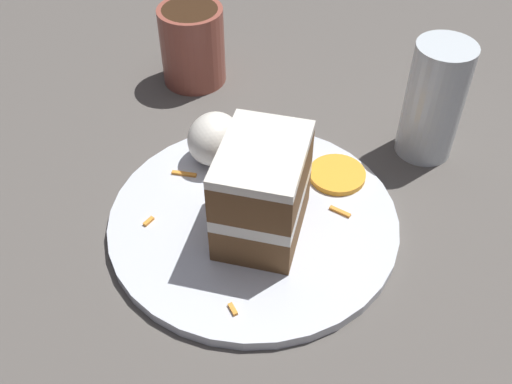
{
  "coord_description": "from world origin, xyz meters",
  "views": [
    {
      "loc": [
        0.33,
        0.17,
        0.46
      ],
      "look_at": [
        -0.02,
        0.0,
        0.07
      ],
      "focal_mm": 42.0,
      "sensor_mm": 36.0,
      "label": 1
    }
  ],
  "objects_px": {
    "cake_slice": "(262,191)",
    "drinking_glass": "(432,108)",
    "orange_garnish": "(337,174)",
    "coffee_mug": "(192,43)",
    "cream_dollop": "(214,139)",
    "plate": "(256,221)"
  },
  "relations": [
    {
      "from": "orange_garnish",
      "to": "drinking_glass",
      "type": "distance_m",
      "value": 0.12
    },
    {
      "from": "cream_dollop",
      "to": "drinking_glass",
      "type": "xyz_separation_m",
      "value": [
        -0.12,
        0.19,
        0.02
      ]
    },
    {
      "from": "plate",
      "to": "orange_garnish",
      "type": "relative_size",
      "value": 4.79
    },
    {
      "from": "cream_dollop",
      "to": "coffee_mug",
      "type": "distance_m",
      "value": 0.17
    },
    {
      "from": "orange_garnish",
      "to": "coffee_mug",
      "type": "height_order",
      "value": "coffee_mug"
    },
    {
      "from": "cake_slice",
      "to": "orange_garnish",
      "type": "height_order",
      "value": "cake_slice"
    },
    {
      "from": "cake_slice",
      "to": "drinking_glass",
      "type": "height_order",
      "value": "drinking_glass"
    },
    {
      "from": "cake_slice",
      "to": "drinking_glass",
      "type": "distance_m",
      "value": 0.22
    },
    {
      "from": "coffee_mug",
      "to": "cake_slice",
      "type": "bearing_deg",
      "value": 42.92
    },
    {
      "from": "drinking_glass",
      "to": "coffee_mug",
      "type": "height_order",
      "value": "drinking_glass"
    },
    {
      "from": "cake_slice",
      "to": "orange_garnish",
      "type": "relative_size",
      "value": 1.9
    },
    {
      "from": "plate",
      "to": "cake_slice",
      "type": "distance_m",
      "value": 0.06
    },
    {
      "from": "cake_slice",
      "to": "orange_garnish",
      "type": "distance_m",
      "value": 0.11
    },
    {
      "from": "drinking_glass",
      "to": "coffee_mug",
      "type": "relative_size",
      "value": 1.35
    },
    {
      "from": "drinking_glass",
      "to": "orange_garnish",
      "type": "bearing_deg",
      "value": -34.89
    },
    {
      "from": "coffee_mug",
      "to": "cream_dollop",
      "type": "bearing_deg",
      "value": 37.26
    },
    {
      "from": "drinking_glass",
      "to": "cream_dollop",
      "type": "bearing_deg",
      "value": -57.1
    },
    {
      "from": "orange_garnish",
      "to": "coffee_mug",
      "type": "xyz_separation_m",
      "value": [
        -0.11,
        -0.23,
        0.04
      ]
    },
    {
      "from": "plate",
      "to": "cake_slice",
      "type": "relative_size",
      "value": 2.52
    },
    {
      "from": "plate",
      "to": "orange_garnish",
      "type": "distance_m",
      "value": 0.1
    },
    {
      "from": "cream_dollop",
      "to": "drinking_glass",
      "type": "distance_m",
      "value": 0.23
    },
    {
      "from": "orange_garnish",
      "to": "drinking_glass",
      "type": "bearing_deg",
      "value": 145.11
    }
  ]
}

